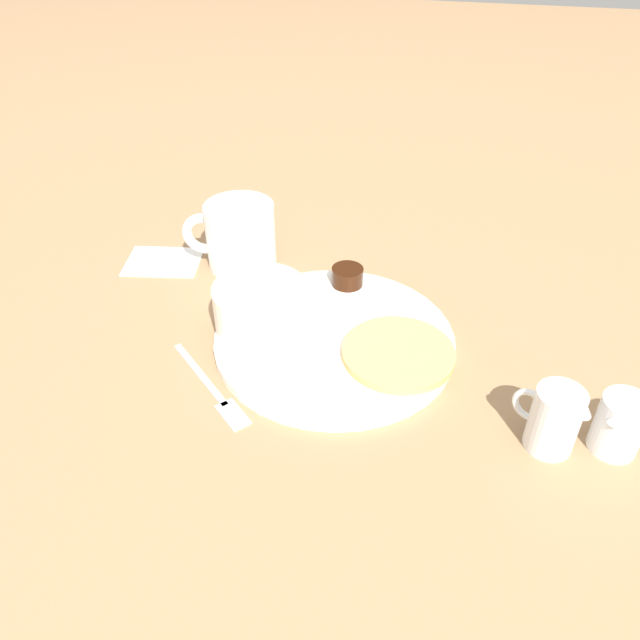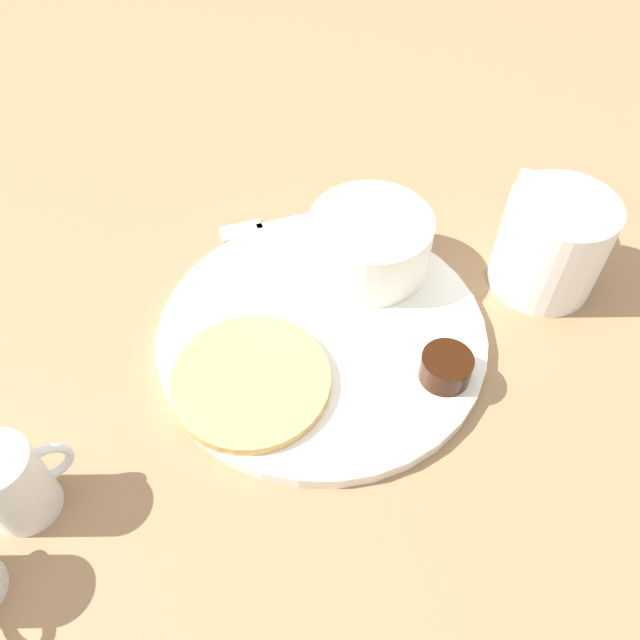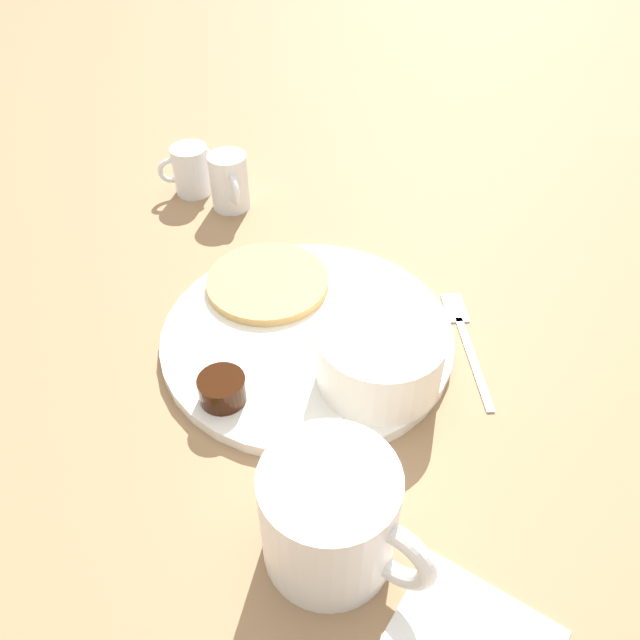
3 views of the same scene
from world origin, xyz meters
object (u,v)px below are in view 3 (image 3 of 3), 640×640
object	(u,v)px
creamer_pitcher_far	(191,170)
fork	(464,333)
coffee_mug	(332,517)
plate	(307,336)
bowl	(383,352)
creamer_pitcher_near	(229,181)

from	to	relation	value
creamer_pitcher_far	fork	xyz separation A→B (m)	(0.39, 0.02, -0.03)
coffee_mug	creamer_pitcher_far	world-z (taller)	coffee_mug
plate	fork	distance (m)	0.15
bowl	fork	size ratio (longest dim) A/B	0.88
plate	bowl	size ratio (longest dim) A/B	2.55
coffee_mug	creamer_pitcher_near	world-z (taller)	coffee_mug
plate	creamer_pitcher_far	size ratio (longest dim) A/B	4.41
fork	plate	bearing A→B (deg)	-133.76
creamer_pitcher_far	plate	bearing A→B (deg)	-17.84
plate	coffee_mug	xyz separation A→B (m)	(0.16, -0.14, 0.04)
coffee_mug	fork	size ratio (longest dim) A/B	1.02
creamer_pitcher_near	fork	distance (m)	0.33
creamer_pitcher_near	creamer_pitcher_far	world-z (taller)	creamer_pitcher_near
fork	creamer_pitcher_far	bearing A→B (deg)	-177.75
creamer_pitcher_near	creamer_pitcher_far	bearing A→B (deg)	-170.01
coffee_mug	creamer_pitcher_far	bearing A→B (deg)	152.58
plate	creamer_pitcher_far	distance (m)	0.30
plate	coffee_mug	size ratio (longest dim) A/B	2.20
creamer_pitcher_near	fork	bearing A→B (deg)	0.82
creamer_pitcher_near	creamer_pitcher_far	distance (m)	0.06
creamer_pitcher_far	coffee_mug	bearing A→B (deg)	-27.42
creamer_pitcher_near	coffee_mug	bearing A→B (deg)	-32.12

